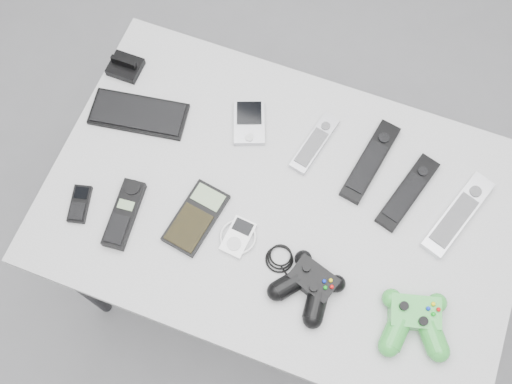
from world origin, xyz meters
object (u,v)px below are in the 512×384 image
(remote_silver_a, at_px, (315,143))
(cordless_handset, at_px, (124,214))
(desk, at_px, (282,212))
(remote_black_a, at_px, (370,161))
(pda_keyboard, at_px, (139,114))
(remote_silver_b, at_px, (458,214))
(pda, at_px, (249,122))
(calculator, at_px, (196,218))
(mp3_player, at_px, (238,237))
(controller_green, at_px, (415,320))
(remote_black_b, at_px, (408,192))
(mobile_phone, at_px, (80,204))
(controller_black, at_px, (309,285))

(remote_silver_a, relative_size, cordless_handset, 1.03)
(desk, height_order, remote_black_a, remote_black_a)
(pda_keyboard, distance_m, remote_silver_b, 0.81)
(cordless_handset, bearing_deg, pda, 54.64)
(pda, relative_size, calculator, 0.69)
(pda_keyboard, relative_size, mp3_player, 2.63)
(pda, xyz_separation_m, cordless_handset, (-0.19, -0.33, 0.00))
(pda, distance_m, controller_green, 0.61)
(remote_silver_a, distance_m, controller_green, 0.48)
(remote_black_b, bearing_deg, cordless_handset, -138.01)
(cordless_handset, bearing_deg, remote_silver_a, 37.20)
(mp3_player, bearing_deg, remote_silver_a, 77.87)
(controller_green, bearing_deg, desk, 140.73)
(pda, bearing_deg, remote_silver_b, -26.84)
(pda_keyboard, bearing_deg, pda, 6.20)
(mobile_phone, bearing_deg, remote_silver_b, 4.27)
(pda_keyboard, xyz_separation_m, mobile_phone, (-0.03, -0.27, 0.00))
(pda_keyboard, distance_m, cordless_handset, 0.27)
(pda, distance_m, cordless_handset, 0.38)
(cordless_handset, bearing_deg, remote_black_a, 28.00)
(remote_silver_a, distance_m, remote_black_b, 0.25)
(mobile_phone, relative_size, cordless_handset, 0.55)
(remote_silver_b, xyz_separation_m, controller_black, (-0.27, -0.28, 0.01))
(remote_black_b, xyz_separation_m, cordless_handset, (-0.60, -0.29, 0.00))
(cordless_handset, bearing_deg, remote_silver_b, 14.89)
(pda, relative_size, remote_silver_b, 0.51)
(pda, distance_m, controller_black, 0.43)
(remote_black_b, relative_size, mobile_phone, 2.29)
(remote_black_b, height_order, remote_silver_b, remote_silver_b)
(calculator, bearing_deg, remote_black_a, 48.62)
(mp3_player, height_order, controller_green, controller_green)
(controller_green, bearing_deg, remote_black_b, 92.58)
(mobile_phone, xyz_separation_m, controller_black, (0.57, 0.00, 0.02))
(pda, bearing_deg, remote_silver_a, -19.93)
(pda, relative_size, mobile_phone, 1.29)
(pda, height_order, mobile_phone, pda)
(calculator, relative_size, controller_black, 0.71)
(controller_green, bearing_deg, calculator, 159.37)
(pda, relative_size, cordless_handset, 0.71)
(remote_silver_b, relative_size, mp3_player, 2.57)
(desk, bearing_deg, remote_black_b, 25.45)
(pda, bearing_deg, controller_black, -72.28)
(controller_green, bearing_deg, pda_keyboard, 146.84)
(desk, bearing_deg, remote_silver_a, 83.67)
(controller_black, bearing_deg, remote_black_a, 100.50)
(remote_black_b, xyz_separation_m, mp3_player, (-0.34, -0.24, -0.00))
(pda, bearing_deg, desk, -69.15)
(remote_silver_b, height_order, mobile_phone, remote_silver_b)
(mp3_player, xyz_separation_m, controller_green, (0.43, -0.05, 0.02))
(cordless_handset, bearing_deg, controller_black, -6.76)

